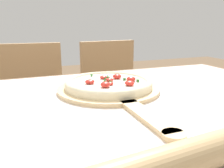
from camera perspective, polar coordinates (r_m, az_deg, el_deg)
The scene contains 7 objects.
dining_table at distance 0.74m, azimuth 5.86°, elevation -12.83°, with size 1.30×0.91×0.78m.
towel_cloth at distance 0.69m, azimuth 6.11°, elevation -4.13°, with size 1.22×0.83×0.00m.
pizza_peel at distance 0.76m, azimuth -0.09°, elevation -1.69°, with size 0.33×0.55×0.01m.
pizza at distance 0.78m, azimuth -0.78°, elevation 0.17°, with size 0.28×0.28×0.04m.
rolling_pin at distance 0.35m, azimuth 12.04°, elevation -18.71°, with size 0.41×0.08×0.05m.
chair_left at distance 1.48m, azimuth -18.61°, elevation -5.67°, with size 0.42×0.42×0.89m.
chair_right at distance 1.58m, azimuth 0.44°, elevation -3.56°, with size 0.43×0.43×0.89m.
Camera 1 is at (-0.31, -0.58, 1.00)m, focal length 38.00 mm.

